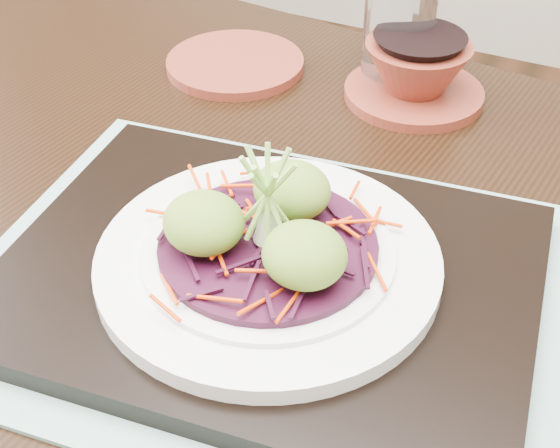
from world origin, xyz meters
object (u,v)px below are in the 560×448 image
at_px(dining_table, 281,341).
at_px(white_plate, 268,259).
at_px(water_glass, 399,31).
at_px(terracotta_bowl_set, 416,74).
at_px(terracotta_side_plate, 235,64).
at_px(serving_tray, 268,276).

xyz_separation_m(dining_table, white_plate, (0.01, -0.04, 0.13)).
relative_size(water_glass, terracotta_bowl_set, 0.68).
xyz_separation_m(white_plate, terracotta_side_plate, (-0.20, 0.31, -0.02)).
relative_size(terracotta_side_plate, water_glass, 1.40).
relative_size(dining_table, terracotta_side_plate, 8.35).
bearing_deg(serving_tray, water_glass, 87.60).
distance_m(dining_table, terracotta_bowl_set, 0.32).
height_order(white_plate, water_glass, water_glass).
height_order(terracotta_side_plate, water_glass, water_glass).
bearing_deg(water_glass, terracotta_side_plate, -160.90).
height_order(white_plate, terracotta_bowl_set, terracotta_bowl_set).
height_order(dining_table, serving_tray, serving_tray).
height_order(terracotta_side_plate, terracotta_bowl_set, terracotta_bowl_set).
xyz_separation_m(dining_table, terracotta_side_plate, (-0.19, 0.27, 0.11)).
distance_m(dining_table, terracotta_side_plate, 0.35).
relative_size(dining_table, serving_tray, 3.26).
xyz_separation_m(dining_table, water_glass, (-0.02, 0.33, 0.16)).
relative_size(dining_table, water_glass, 11.73).
xyz_separation_m(terracotta_side_plate, terracotta_bowl_set, (0.20, 0.02, 0.02)).
bearing_deg(white_plate, dining_table, 101.58).
bearing_deg(terracotta_bowl_set, water_glass, 133.75).
distance_m(dining_table, white_plate, 0.14).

